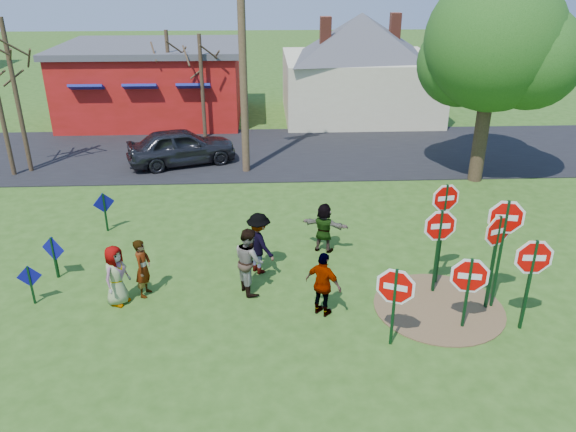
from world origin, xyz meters
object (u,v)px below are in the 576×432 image
stop_sign_c (504,230)px  stop_sign_a (395,292)px  stop_sign_d (497,239)px  person_b (143,268)px  person_a (116,275)px  stop_sign_b (444,209)px  utility_pole (242,43)px  leafy_tree (497,50)px  suv (182,146)px

stop_sign_c → stop_sign_a: bearing=-143.1°
stop_sign_d → person_b: (-8.53, 1.01, -1.12)m
stop_sign_a → person_a: stop_sign_a is taller
stop_sign_b → person_b: (-7.62, -0.22, -1.38)m
stop_sign_a → utility_pole: bearing=129.7°
stop_sign_a → stop_sign_d: size_ratio=0.78×
leafy_tree → stop_sign_d: bearing=-108.7°
stop_sign_d → person_a: size_ratio=1.67×
person_b → leafy_tree: leafy_tree is taller
stop_sign_a → utility_pole: (-3.47, 11.49, 3.69)m
stop_sign_a → person_b: stop_sign_a is taller
person_a → utility_pole: bearing=8.1°
suv → utility_pole: bearing=-128.6°
suv → leafy_tree: size_ratio=0.58×
stop_sign_b → person_b: size_ratio=1.88×
stop_sign_d → utility_pole: bearing=99.6°
stop_sign_b → suv: 12.77m
stop_sign_a → stop_sign_b: stop_sign_b is taller
suv → person_b: bearing=162.9°
person_a → stop_sign_d: bearing=-68.6°
stop_sign_d → person_b: bearing=151.8°
stop_sign_b → stop_sign_c: bearing=-58.0°
stop_sign_d → utility_pole: size_ratio=0.28×
stop_sign_c → person_a: bearing=-172.5°
person_a → leafy_tree: size_ratio=0.21×
utility_pole → stop_sign_d: bearing=-59.0°
stop_sign_d → suv: bearing=106.9°
stop_sign_a → stop_sign_b: bearing=78.2°
person_a → leafy_tree: leafy_tree is taller
stop_sign_c → person_b: stop_sign_c is taller
person_a → utility_pole: 10.86m
stop_sign_d → person_b: size_ratio=1.69×
stop_sign_c → person_b: bearing=-175.1°
stop_sign_a → leafy_tree: bearing=83.8°
stop_sign_b → stop_sign_a: bearing=-134.6°
leafy_tree → person_a: bearing=-146.1°
suv → utility_pole: size_ratio=0.46×
stop_sign_c → utility_pole: 12.28m
person_b → suv: bearing=13.6°
stop_sign_d → person_b: 8.66m
stop_sign_a → stop_sign_b: size_ratio=0.70×
leafy_tree → utility_pole: bearing=171.3°
stop_sign_b → stop_sign_d: size_ratio=1.11×
person_b → person_a: bearing=133.0°
stop_sign_b → utility_pole: bearing=110.3°
stop_sign_c → utility_pole: utility_pole is taller
person_a → leafy_tree: 15.16m
person_a → suv: person_a is taller
stop_sign_c → leafy_tree: leafy_tree is taller
stop_sign_d → leafy_tree: 9.77m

